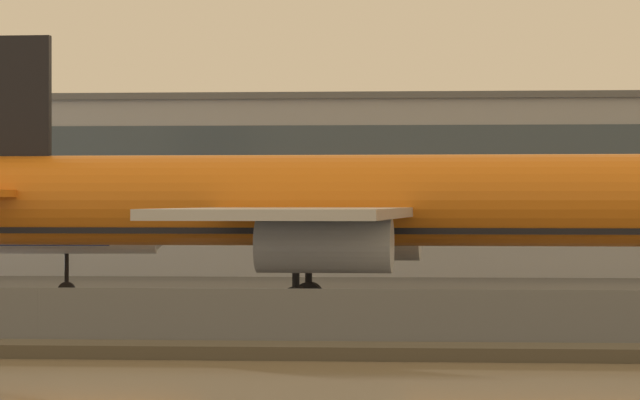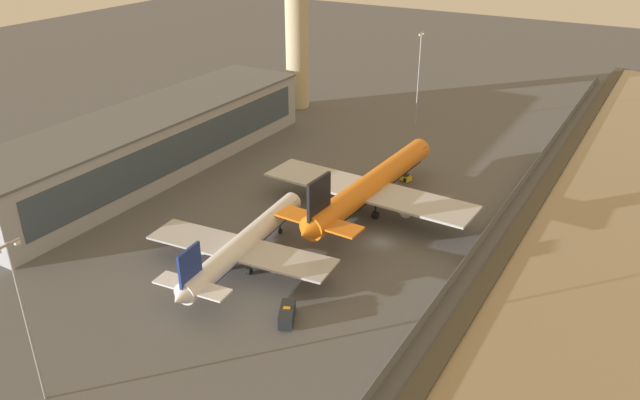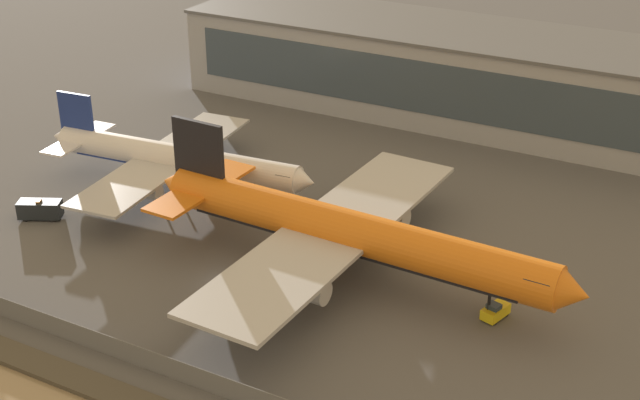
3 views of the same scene
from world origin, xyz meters
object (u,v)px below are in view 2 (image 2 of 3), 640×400
Objects in this scene: passenger_jet_white at (244,244)px; ops_van at (287,315)px; baggage_tug at (404,177)px; apron_light_mast_apron_west at (25,317)px; apron_light_mast_apron_east at (419,75)px; cargo_jet_orange at (371,186)px; control_tower at (297,20)px.

ops_van is (-9.42, -14.80, -3.00)m from passenger_jet_white.
baggage_tug is at bearing -11.00° from passenger_jet_white.
baggage_tug is 86.50m from apron_light_mast_apron_west.
apron_light_mast_apron_east is at bearing 11.19° from ops_van.
apron_light_mast_apron_east is at bearing 13.31° from cargo_jet_orange.
ops_van is at bearing -122.49° from passenger_jet_white.
apron_light_mast_apron_east reaches higher than passenger_jet_white.
baggage_tug is at bearing -161.00° from apron_light_mast_apron_east.
apron_light_mast_apron_east reaches higher than ops_van.
control_tower reaches higher than apron_light_mast_apron_west.
passenger_jet_white is 84.44m from apron_light_mast_apron_east.
cargo_jet_orange is 56.25m from apron_light_mast_apron_east.
apron_light_mast_apron_west is (-28.66, 17.58, 11.31)m from ops_van.
ops_van is 0.25× the size of apron_light_mast_apron_west.
baggage_tug is (17.10, 0.05, -4.70)m from cargo_jet_orange.
control_tower reaches higher than passenger_jet_white.
cargo_jet_orange is 31.09m from passenger_jet_white.
cargo_jet_orange is at bearing -166.69° from apron_light_mast_apron_east.
apron_light_mast_apron_east is (37.02, 12.75, 13.14)m from baggage_tug.
ops_van is at bearing -168.81° from apron_light_mast_apron_east.
baggage_tug is 41.30m from apron_light_mast_apron_east.
passenger_jet_white is at bearing -4.18° from apron_light_mast_apron_west.
baggage_tug is at bearing 5.79° from ops_van.
control_tower reaches higher than cargo_jet_orange.
control_tower is at bearing 55.31° from baggage_tug.
passenger_jet_white is at bearing -153.41° from control_tower.
baggage_tug is 56.50m from ops_van.
passenger_jet_white is (-29.68, 9.15, -1.23)m from cargo_jet_orange.
apron_light_mast_apron_west reaches higher than ops_van.
apron_light_mast_apron_east is (121.89, 0.87, 1.36)m from apron_light_mast_apron_west.
apron_light_mast_apron_west is at bearing 175.82° from passenger_jet_white.
control_tower is 1.96× the size of apron_light_mast_apron_west.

